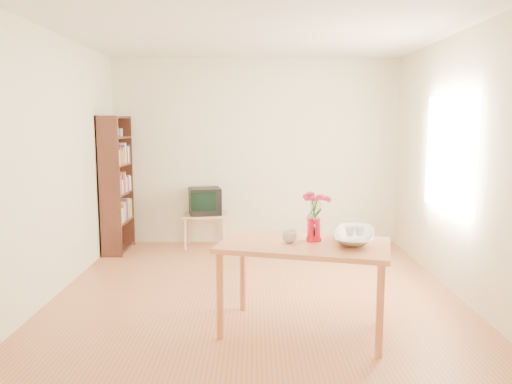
{
  "coord_description": "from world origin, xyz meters",
  "views": [
    {
      "loc": [
        -0.01,
        -4.81,
        1.71
      ],
      "look_at": [
        0.0,
        0.3,
        1.0
      ],
      "focal_mm": 35.0,
      "sensor_mm": 36.0,
      "label": 1
    }
  ],
  "objects_px": {
    "pitcher": "(314,230)",
    "bowl": "(355,214)",
    "mug": "(290,236)",
    "television": "(205,201)",
    "table": "(304,253)"
  },
  "relations": [
    {
      "from": "table",
      "to": "mug",
      "type": "bearing_deg",
      "value": -174.69
    },
    {
      "from": "mug",
      "to": "television",
      "type": "distance_m",
      "value": 3.01
    },
    {
      "from": "table",
      "to": "mug",
      "type": "relative_size",
      "value": 12.36
    },
    {
      "from": "mug",
      "to": "table",
      "type": "bearing_deg",
      "value": 146.71
    },
    {
      "from": "pitcher",
      "to": "mug",
      "type": "distance_m",
      "value": 0.21
    },
    {
      "from": "bowl",
      "to": "television",
      "type": "relative_size",
      "value": 0.98
    },
    {
      "from": "mug",
      "to": "television",
      "type": "xyz_separation_m",
      "value": [
        -0.97,
        2.84,
        -0.15
      ]
    },
    {
      "from": "table",
      "to": "bowl",
      "type": "distance_m",
      "value": 0.53
    },
    {
      "from": "mug",
      "to": "television",
      "type": "relative_size",
      "value": 0.25
    },
    {
      "from": "bowl",
      "to": "mug",
      "type": "bearing_deg",
      "value": -174.25
    },
    {
      "from": "mug",
      "to": "pitcher",
      "type": "bearing_deg",
      "value": 171.91
    },
    {
      "from": "bowl",
      "to": "table",
      "type": "bearing_deg",
      "value": -170.05
    },
    {
      "from": "pitcher",
      "to": "bowl",
      "type": "xyz_separation_m",
      "value": [
        0.34,
        -0.0,
        0.14
      ]
    },
    {
      "from": "television",
      "to": "bowl",
      "type": "bearing_deg",
      "value": -73.63
    },
    {
      "from": "table",
      "to": "mug",
      "type": "distance_m",
      "value": 0.18
    }
  ]
}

